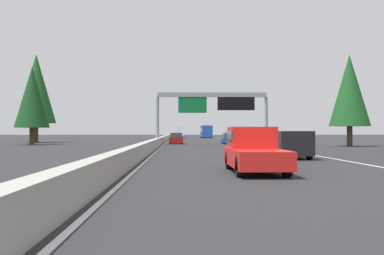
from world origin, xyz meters
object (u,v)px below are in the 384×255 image
(conifer_right_mid, at_px, (350,90))
(conifer_left_near, at_px, (32,97))
(box_truck_near_center, at_px, (179,131))
(sedan_distant_b, at_px, (229,139))
(conifer_left_mid, at_px, (36,89))
(sedan_mid_center, at_px, (203,135))
(sign_gantry_overhead, at_px, (214,104))
(minivan_near_right, at_px, (288,143))
(sedan_far_center, at_px, (176,139))
(bus_distant_a, at_px, (206,131))
(pickup_mid_right, at_px, (254,150))

(conifer_right_mid, xyz_separation_m, conifer_left_near, (7.03, 37.11, -0.32))
(box_truck_near_center, distance_m, sedan_distant_b, 62.12)
(conifer_left_mid, bearing_deg, sedan_mid_center, -24.85)
(conifer_right_mid, relative_size, conifer_left_mid, 0.77)
(box_truck_near_center, bearing_deg, sedan_mid_center, -43.72)
(sign_gantry_overhead, distance_m, conifer_right_mid, 15.13)
(sedan_mid_center, relative_size, sedan_distant_b, 1.00)
(sign_gantry_overhead, height_order, sedan_mid_center, sign_gantry_overhead)
(conifer_right_mid, bearing_deg, conifer_left_mid, 64.95)
(minivan_near_right, bearing_deg, sign_gantry_overhead, 6.91)
(sedan_mid_center, xyz_separation_m, conifer_left_mid, (-60.80, 28.15, 7.34))
(sign_gantry_overhead, distance_m, box_truck_near_center, 71.04)
(box_truck_near_center, bearing_deg, sedan_far_center, 179.73)
(sedan_distant_b, bearing_deg, sedan_mid_center, -0.18)
(sedan_mid_center, xyz_separation_m, conifer_right_mid, (-79.58, -12.03, 5.52))
(sedan_mid_center, distance_m, bus_distant_a, 11.84)
(conifer_right_mid, distance_m, conifer_left_mid, 44.39)
(pickup_mid_right, xyz_separation_m, sedan_far_center, (42.87, 3.45, -0.23))
(pickup_mid_right, height_order, sedan_distant_b, pickup_mid_right)
(sedan_mid_center, bearing_deg, sedan_distant_b, 179.82)
(sign_gantry_overhead, xyz_separation_m, pickup_mid_right, (-33.31, 0.84, -3.90))
(conifer_left_near, bearing_deg, sign_gantry_overhead, -104.20)
(pickup_mid_right, relative_size, sedan_distant_b, 1.27)
(pickup_mid_right, xyz_separation_m, conifer_right_mid, (31.87, -15.84, 5.29))
(sedan_far_center, height_order, conifer_left_mid, conifer_left_mid)
(sedan_far_center, distance_m, conifer_right_mid, 22.88)
(pickup_mid_right, xyz_separation_m, conifer_left_near, (38.90, 21.27, 4.97))
(sign_gantry_overhead, height_order, bus_distant_a, sign_gantry_overhead)
(bus_distant_a, relative_size, conifer_left_mid, 0.87)
(pickup_mid_right, relative_size, conifer_right_mid, 0.55)
(minivan_near_right, xyz_separation_m, conifer_left_mid, (41.03, 28.05, 7.07))
(minivan_near_right, xyz_separation_m, sedan_distant_b, (32.79, 0.11, -0.27))
(sedan_distant_b, bearing_deg, pickup_mid_right, 175.15)
(sedan_far_center, bearing_deg, conifer_right_mid, -119.68)
(sign_gantry_overhead, height_order, minivan_near_right, sign_gantry_overhead)
(sedan_far_center, bearing_deg, box_truck_near_center, -0.27)
(conifer_left_near, bearing_deg, pickup_mid_right, -151.34)
(pickup_mid_right, height_order, conifer_left_near, conifer_left_near)
(bus_distant_a, xyz_separation_m, box_truck_near_center, (4.51, 7.07, -0.11))
(conifer_left_near, bearing_deg, conifer_right_mid, -100.73)
(pickup_mid_right, xyz_separation_m, sedan_mid_center, (111.46, -3.81, -0.23))
(pickup_mid_right, distance_m, minivan_near_right, 10.32)
(minivan_near_right, bearing_deg, conifer_left_mid, 34.36)
(pickup_mid_right, relative_size, sedan_far_center, 1.27)
(sedan_far_center, bearing_deg, conifer_left_mid, 69.55)
(sedan_mid_center, relative_size, conifer_left_mid, 0.33)
(conifer_left_near, height_order, conifer_left_mid, conifer_left_mid)
(bus_distant_a, height_order, box_truck_near_center, bus_distant_a)
(sign_gantry_overhead, relative_size, bus_distant_a, 1.10)
(sedan_mid_center, distance_m, conifer_left_mid, 67.40)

